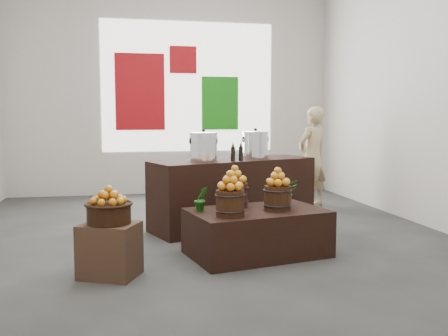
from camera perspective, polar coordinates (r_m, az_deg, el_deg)
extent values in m
plane|color=#3C3B39|center=(6.15, -2.52, -7.73)|extent=(7.00, 7.00, 0.00)
cube|color=#BAB4AC|center=(9.47, -5.92, 9.21)|extent=(6.00, 0.04, 4.00)
cube|color=white|center=(9.48, -4.08, 9.22)|extent=(3.20, 0.02, 2.40)
cube|color=maroon|center=(9.39, -9.58, 8.57)|extent=(0.90, 0.04, 1.40)
cube|color=#177211|center=(9.56, -0.46, 7.41)|extent=(0.70, 0.04, 1.00)
cube|color=maroon|center=(9.50, -4.71, 12.23)|extent=(0.50, 0.04, 0.50)
cube|color=#503425|center=(4.70, -12.92, -9.13)|extent=(0.61, 0.57, 0.49)
cylinder|color=black|center=(4.62, -13.02, -5.12)|extent=(0.39, 0.39, 0.18)
cube|color=black|center=(5.28, 3.79, -7.35)|extent=(1.54, 1.13, 0.48)
cylinder|color=#331B0E|center=(4.87, 0.71, -4.05)|extent=(0.28, 0.28, 0.26)
cylinder|color=#331B0E|center=(5.21, 6.14, -3.43)|extent=(0.28, 0.28, 0.26)
cylinder|color=#331B0E|center=(5.38, 1.24, -3.10)|extent=(0.28, 0.28, 0.26)
imported|color=#176114|center=(5.54, 7.06, -2.72)|extent=(0.27, 0.24, 0.29)
imported|color=#176114|center=(5.12, -2.63, -3.56)|extent=(0.17, 0.15, 0.26)
cube|color=black|center=(6.55, 1.08, -2.91)|extent=(2.29, 1.41, 0.89)
cylinder|color=silver|center=(6.25, -2.36, 2.35)|extent=(0.34, 0.34, 0.34)
cylinder|color=silver|center=(6.68, 3.60, 2.57)|extent=(0.34, 0.34, 0.34)
imported|color=tan|center=(8.11, 10.06, 1.24)|extent=(0.70, 0.62, 1.61)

